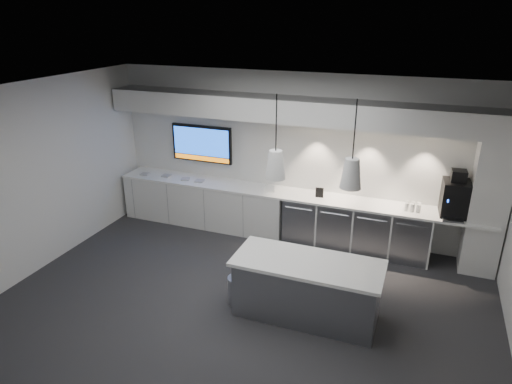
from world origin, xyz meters
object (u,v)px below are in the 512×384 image
at_px(island, 307,289).
at_px(coffee_machine, 455,197).
at_px(wall_tv, 202,144).
at_px(bin, 238,290).

bearing_deg(island, coffee_machine, 50.53).
height_order(island, coffee_machine, coffee_machine).
bearing_deg(island, wall_tv, 138.87).
xyz_separation_m(bin, coffee_machine, (2.80, 2.27, 1.00)).
distance_m(bin, coffee_machine, 3.74).
xyz_separation_m(wall_tv, bin, (1.82, -2.52, -1.35)).
bearing_deg(wall_tv, bin, -54.13).
xyz_separation_m(island, coffee_machine, (1.81, 2.20, 0.78)).
bearing_deg(bin, coffee_machine, 39.03).
xyz_separation_m(island, bin, (-0.99, -0.07, -0.22)).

